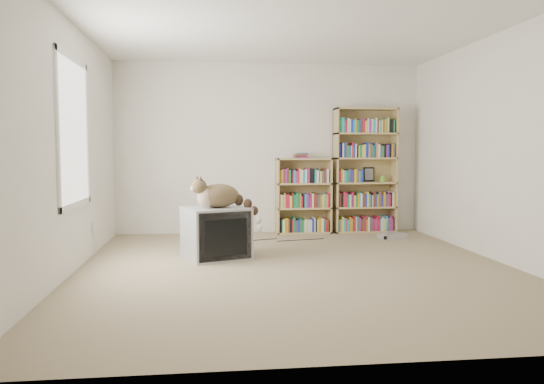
{
  "coord_description": "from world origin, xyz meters",
  "views": [
    {
      "loc": [
        -0.89,
        -5.34,
        1.21
      ],
      "look_at": [
        -0.14,
        1.0,
        0.72
      ],
      "focal_mm": 35.0,
      "sensor_mm": 36.0,
      "label": 1
    }
  ],
  "objects": [
    {
      "name": "floor_cables",
      "position": [
        -0.15,
        1.51,
        0.0
      ],
      "size": [
        1.2,
        0.7,
        0.01
      ],
      "primitive_type": null,
      "color": "black",
      "rests_on": "floor"
    },
    {
      "name": "wall_outlet",
      "position": [
        -2.24,
        0.98,
        0.32
      ],
      "size": [
        0.01,
        0.08,
        0.13
      ],
      "primitive_type": "cube",
      "color": "silver",
      "rests_on": "wall_left"
    },
    {
      "name": "wall_front",
      "position": [
        0.0,
        -2.5,
        1.25
      ],
      "size": [
        4.5,
        0.02,
        2.5
      ],
      "primitive_type": "cube",
      "color": "silver",
      "rests_on": "floor"
    },
    {
      "name": "wall_left",
      "position": [
        -2.25,
        0.0,
        1.25
      ],
      "size": [
        0.02,
        5.0,
        2.5
      ],
      "primitive_type": "cube",
      "color": "silver",
      "rests_on": "floor"
    },
    {
      "name": "bookcase_short",
      "position": [
        0.49,
        2.36,
        0.51
      ],
      "size": [
        0.81,
        0.3,
        1.11
      ],
      "color": "tan",
      "rests_on": "floor"
    },
    {
      "name": "bookcase_tall",
      "position": [
        1.42,
        2.36,
        0.87
      ],
      "size": [
        0.92,
        0.3,
        1.84
      ],
      "color": "tan",
      "rests_on": "floor"
    },
    {
      "name": "ceiling",
      "position": [
        0.0,
        0.0,
        2.5
      ],
      "size": [
        4.5,
        5.0,
        0.02
      ],
      "primitive_type": "cube",
      "color": "white",
      "rests_on": "wall_back"
    },
    {
      "name": "wall_back",
      "position": [
        0.0,
        2.5,
        1.25
      ],
      "size": [
        4.5,
        0.02,
        2.5
      ],
      "primitive_type": "cube",
      "color": "silver",
      "rests_on": "floor"
    },
    {
      "name": "crt_tv",
      "position": [
        -0.83,
        0.64,
        0.29
      ],
      "size": [
        0.83,
        0.79,
        0.58
      ],
      "rotation": [
        0.0,
        0.0,
        0.35
      ],
      "color": "#A5A5A7",
      "rests_on": "floor"
    },
    {
      "name": "floor",
      "position": [
        0.0,
        0.0,
        0.0
      ],
      "size": [
        4.5,
        5.0,
        0.01
      ],
      "primitive_type": "cube",
      "color": "tan",
      "rests_on": "ground"
    },
    {
      "name": "framed_print",
      "position": [
        1.5,
        2.44,
        0.86
      ],
      "size": [
        0.16,
        0.05,
        0.22
      ],
      "primitive_type": "cube",
      "rotation": [
        -0.17,
        0.0,
        0.0
      ],
      "color": "black",
      "rests_on": "bookcase_tall"
    },
    {
      "name": "wall_right",
      "position": [
        2.25,
        0.0,
        1.25
      ],
      "size": [
        0.02,
        5.0,
        2.5
      ],
      "primitive_type": "cube",
      "color": "silver",
      "rests_on": "floor"
    },
    {
      "name": "dvd_player",
      "position": [
        1.62,
        1.69,
        0.04
      ],
      "size": [
        0.4,
        0.34,
        0.08
      ],
      "primitive_type": "cube",
      "rotation": [
        0.0,
        0.0,
        0.34
      ],
      "color": "silver",
      "rests_on": "floor"
    },
    {
      "name": "book_stack",
      "position": [
        0.46,
        2.37,
        1.15
      ],
      "size": [
        0.18,
        0.24,
        0.08
      ],
      "primitive_type": "cube",
      "color": "red",
      "rests_on": "bookcase_short"
    },
    {
      "name": "window",
      "position": [
        -2.24,
        0.2,
        1.4
      ],
      "size": [
        0.02,
        1.22,
        1.52
      ],
      "primitive_type": "cube",
      "color": "white",
      "rests_on": "wall_left"
    },
    {
      "name": "green_mug",
      "position": [
        1.68,
        2.34,
        0.8
      ],
      "size": [
        0.08,
        0.08,
        0.09
      ],
      "primitive_type": "cylinder",
      "color": "#6CAE31",
      "rests_on": "bookcase_tall"
    },
    {
      "name": "cat",
      "position": [
        -0.73,
        0.6,
        0.68
      ],
      "size": [
        0.82,
        0.5,
        0.59
      ],
      "rotation": [
        0.0,
        0.0,
        0.41
      ],
      "color": "#362616",
      "rests_on": "crt_tv"
    }
  ]
}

